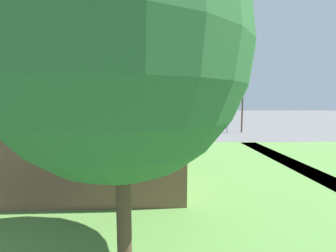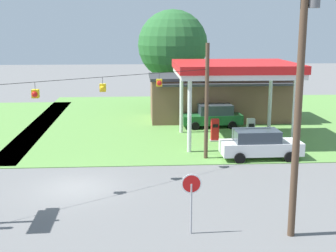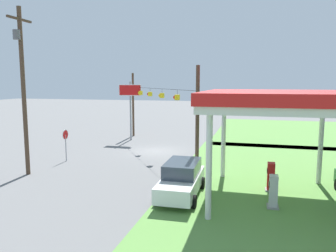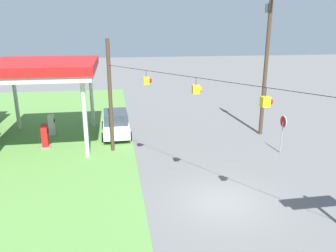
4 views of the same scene
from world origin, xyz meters
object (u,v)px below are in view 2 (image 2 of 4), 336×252
fuel_pump_far (251,130)px  gas_station_canopy (235,70)px  utility_pole_main (301,84)px  car_at_pumps_front (260,144)px  tree_behind_station (173,45)px  car_at_pumps_rear (213,116)px  stop_sign_roadside (191,191)px  gas_station_store (221,97)px  fuel_pump_near (215,131)px

fuel_pump_far → gas_station_canopy: bearing=179.9°
utility_pole_main → car_at_pumps_front: bearing=82.3°
fuel_pump_far → tree_behind_station: (-4.60, 14.47, 5.56)m
car_at_pumps_rear → stop_sign_roadside: size_ratio=1.99×
gas_station_store → fuel_pump_far: (0.79, -8.14, -1.21)m
gas_station_store → car_at_pumps_front: (0.23, -12.85, -1.04)m
car_at_pumps_front → fuel_pump_near: bearing=112.4°
gas_station_canopy → car_at_pumps_rear: gas_station_canopy is taller
gas_station_store → car_at_pumps_rear: bearing=-109.7°
gas_station_canopy → fuel_pump_near: gas_station_canopy is taller
stop_sign_roadside → car_at_pumps_front: bearing=-117.6°
fuel_pump_far → car_at_pumps_rear: car_at_pumps_rear is taller
car_at_pumps_front → fuel_pump_far: bearing=82.1°
fuel_pump_far → stop_sign_roadside: (-6.04, -15.19, 1.03)m
utility_pole_main → gas_station_canopy: bearing=87.3°
gas_station_canopy → fuel_pump_far: (1.31, -0.00, -4.38)m
stop_sign_roadside → car_at_pumps_rear: bearing=-101.4°
utility_pole_main → tree_behind_station: size_ratio=1.11×
gas_station_store → car_at_pumps_rear: size_ratio=2.53×
fuel_pump_near → car_at_pumps_front: (2.04, -4.72, 0.17)m
fuel_pump_near → car_at_pumps_front: bearing=-66.6°
gas_station_canopy → car_at_pumps_front: (0.74, -4.72, -4.21)m
fuel_pump_far → stop_sign_roadside: 16.38m
fuel_pump_near → tree_behind_station: (-1.99, 14.47, 5.56)m
gas_station_canopy → gas_station_store: 8.75m
car_at_pumps_front → utility_pole_main: utility_pole_main is taller
stop_sign_roadside → fuel_pump_near: bearing=-102.7°
car_at_pumps_front → stop_sign_roadside: bearing=-118.7°
gas_station_canopy → car_at_pumps_rear: size_ratio=1.68×
fuel_pump_far → car_at_pumps_rear: (-2.02, 4.72, 0.19)m
tree_behind_station → car_at_pumps_front: bearing=-78.1°
fuel_pump_near → car_at_pumps_rear: 4.76m
fuel_pump_far → utility_pole_main: size_ratio=0.15×
car_at_pumps_rear → fuel_pump_far: bearing=110.0°
fuel_pump_near → utility_pole_main: (0.57, -15.62, 5.29)m
gas_station_store → fuel_pump_near: gas_station_store is taller
fuel_pump_near → tree_behind_station: 15.62m
car_at_pumps_rear → gas_station_store: bearing=-112.9°
car_at_pumps_rear → utility_pole_main: utility_pole_main is taller
fuel_pump_near → fuel_pump_far: (2.61, 0.00, 0.00)m
car_at_pumps_front → tree_behind_station: size_ratio=0.51×
gas_station_canopy → gas_station_store: gas_station_canopy is taller
gas_station_store → car_at_pumps_front: gas_station_store is taller
car_at_pumps_rear → utility_pole_main: 20.97m
gas_station_store → utility_pole_main: size_ratio=1.16×
utility_pole_main → gas_station_store: bearing=87.0°
fuel_pump_near → gas_station_store: bearing=77.4°
gas_station_canopy → gas_station_store: (0.51, 8.14, -3.17)m
car_at_pumps_front → stop_sign_roadside: 11.85m
gas_station_store → car_at_pumps_front: 12.90m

